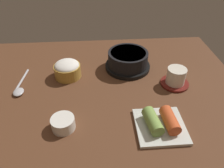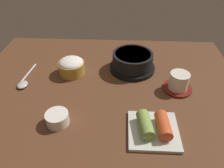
{
  "view_description": "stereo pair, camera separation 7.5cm",
  "coord_description": "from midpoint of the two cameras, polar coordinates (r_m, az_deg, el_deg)",
  "views": [
    {
      "loc": [
        -2.5,
        -61.17,
        50.94
      ],
      "look_at": [
        2.0,
        -2.0,
        5.0
      ],
      "focal_mm": 34.7,
      "sensor_mm": 36.0,
      "label": 1
    },
    {
      "loc": [
        4.99,
        -61.26,
        50.94
      ],
      "look_at": [
        2.0,
        -2.0,
        5.0
      ],
      "focal_mm": 34.7,
      "sensor_mm": 36.0,
      "label": 2
    }
  ],
  "objects": [
    {
      "name": "dining_table",
      "position": [
        0.79,
        -4.27,
        -1.58
      ],
      "size": [
        100.0,
        76.0,
        2.0
      ],
      "primitive_type": "cube",
      "color": "#56331E",
      "rests_on": "ground"
    },
    {
      "name": "stone_pot",
      "position": [
        0.87,
        1.72,
        6.23
      ],
      "size": [
        18.04,
        18.04,
        7.2
      ],
      "color": "black",
      "rests_on": "dining_table"
    },
    {
      "name": "rice_bowl",
      "position": [
        0.84,
        -14.21,
        3.77
      ],
      "size": [
        10.03,
        10.03,
        6.66
      ],
      "color": "#B78C38",
      "rests_on": "dining_table"
    },
    {
      "name": "tea_cup_with_saucer",
      "position": [
        0.8,
        13.87,
        1.71
      ],
      "size": [
        10.27,
        10.27,
        6.73
      ],
      "color": "maroon",
      "rests_on": "dining_table"
    },
    {
      "name": "kimchi_plate",
      "position": [
        0.64,
        9.44,
        -10.31
      ],
      "size": [
        14.27,
        14.27,
        4.78
      ],
      "color": "silver",
      "rests_on": "dining_table"
    },
    {
      "name": "side_bowl_near",
      "position": [
        0.66,
        -16.05,
        -10.0
      ],
      "size": [
        6.86,
        6.86,
        3.74
      ],
      "color": "white",
      "rests_on": "dining_table"
    },
    {
      "name": "spoon",
      "position": [
        0.85,
        -25.56,
        -1.15
      ],
      "size": [
        3.71,
        16.53,
        1.35
      ],
      "color": "#B7B7BC",
      "rests_on": "dining_table"
    }
  ]
}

